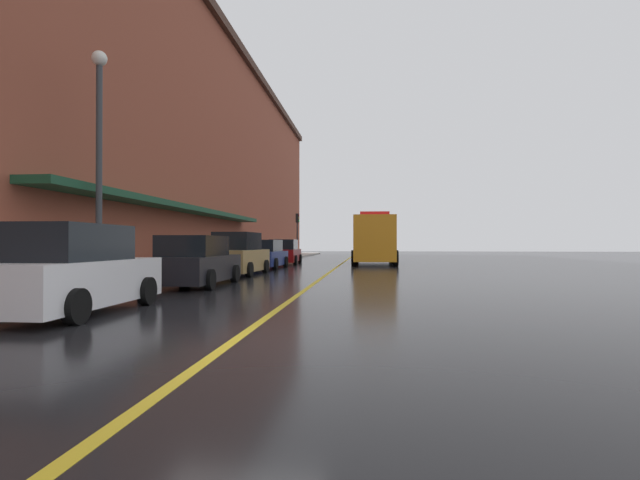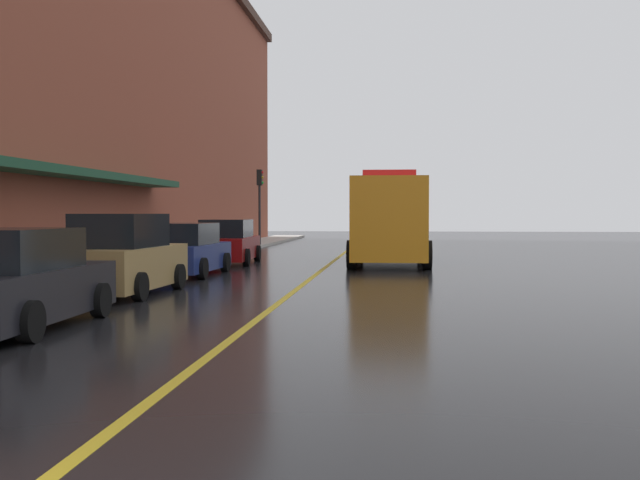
% 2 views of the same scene
% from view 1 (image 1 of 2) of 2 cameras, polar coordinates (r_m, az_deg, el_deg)
% --- Properties ---
extents(ground_plane, '(112.00, 112.00, 0.00)m').
position_cam_1_polar(ground_plane, '(31.71, 2.46, -2.99)').
color(ground_plane, black).
extents(sidewalk_left, '(2.40, 70.00, 0.15)m').
position_cam_1_polar(sidewalk_left, '(32.68, -8.47, -2.78)').
color(sidewalk_left, '#ADA8A0').
rests_on(sidewalk_left, ground).
extents(lane_center_stripe, '(0.16, 70.00, 0.01)m').
position_cam_1_polar(lane_center_stripe, '(31.71, 2.46, -2.99)').
color(lane_center_stripe, gold).
rests_on(lane_center_stripe, ground).
extents(brick_building_left, '(13.82, 64.00, 15.74)m').
position_cam_1_polar(brick_building_left, '(35.00, -21.09, 10.23)').
color(brick_building_left, brown).
rests_on(brick_building_left, ground).
extents(parked_car_0, '(2.06, 4.41, 1.80)m').
position_cam_1_polar(parked_car_0, '(10.85, -27.63, -3.42)').
color(parked_car_0, silver).
rests_on(parked_car_0, ground).
extents(parked_car_1, '(2.17, 4.69, 1.67)m').
position_cam_1_polar(parked_car_1, '(16.40, -14.77, -2.61)').
color(parked_car_1, black).
rests_on(parked_car_1, ground).
extents(parked_car_2, '(2.08, 4.51, 1.92)m').
position_cam_1_polar(parked_car_2, '(21.66, -9.78, -1.83)').
color(parked_car_2, '#A5844C').
rests_on(parked_car_2, ground).
extents(parked_car_3, '(2.04, 4.61, 1.63)m').
position_cam_1_polar(parked_car_3, '(27.21, -6.59, -1.80)').
color(parked_car_3, navy).
rests_on(parked_car_3, ground).
extents(parked_car_4, '(2.24, 4.78, 1.70)m').
position_cam_1_polar(parked_car_4, '(32.97, -4.34, -1.51)').
color(parked_car_4, maroon).
rests_on(parked_car_4, ground).
extents(utility_truck, '(2.93, 9.12, 3.42)m').
position_cam_1_polar(utility_truck, '(33.07, 6.55, -0.06)').
color(utility_truck, orange).
rests_on(utility_truck, ground).
extents(parking_meter_0, '(0.14, 0.18, 1.33)m').
position_cam_1_polar(parking_meter_0, '(33.51, -6.60, -1.04)').
color(parking_meter_0, '#4C4C51').
rests_on(parking_meter_0, sidewalk_left).
extents(parking_meter_1, '(0.14, 0.18, 1.33)m').
position_cam_1_polar(parking_meter_1, '(22.63, -12.85, -1.32)').
color(parking_meter_1, '#4C4C51').
rests_on(parking_meter_1, sidewalk_left).
extents(parking_meter_2, '(0.14, 0.18, 1.33)m').
position_cam_1_polar(parking_meter_2, '(19.46, -16.07, -1.46)').
color(parking_meter_2, '#4C4C51').
rests_on(parking_meter_2, sidewalk_left).
extents(street_lamp_left, '(0.44, 0.44, 6.94)m').
position_cam_1_polar(street_lamp_left, '(15.60, -25.07, 10.64)').
color(street_lamp_left, '#33383D').
rests_on(street_lamp_left, sidewalk_left).
extents(traffic_light_near, '(0.38, 0.36, 4.30)m').
position_cam_1_polar(traffic_light_near, '(47.68, -2.75, 1.66)').
color(traffic_light_near, '#232326').
rests_on(traffic_light_near, sidewalk_left).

